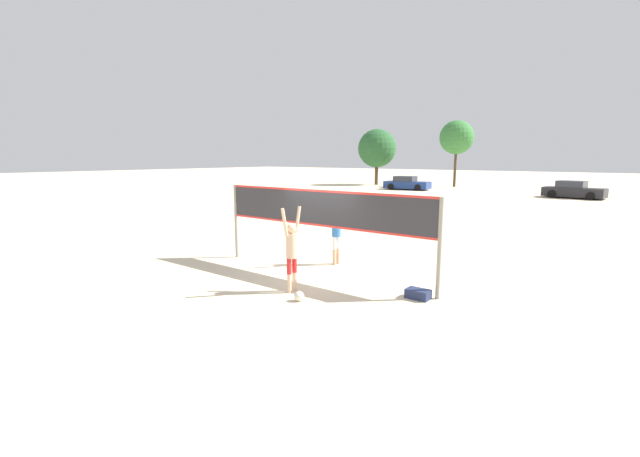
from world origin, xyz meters
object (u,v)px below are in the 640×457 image
at_px(volleyball_net, 320,214).
at_px(parked_car_mid, 407,184).
at_px(volleyball, 299,296).
at_px(parked_car_near, 573,190).
at_px(player_spiker, 292,248).
at_px(tree_left_cluster, 377,148).
at_px(gear_bag, 418,294).
at_px(player_blocker, 336,228).
at_px(tree_right_cluster, 457,138).

distance_m(volleyball_net, parked_car_mid, 33.50).
bearing_deg(volleyball, parked_car_near, 87.68).
bearing_deg(player_spiker, tree_left_cluster, 27.37).
xyz_separation_m(volleyball_net, gear_bag, (3.14, -0.27, -1.63)).
bearing_deg(volleyball_net, tree_left_cluster, 117.93).
distance_m(player_blocker, parked_car_near, 29.67).
height_order(parked_car_near, tree_right_cluster, tree_right_cluster).
bearing_deg(tree_right_cluster, volleyball_net, -74.97).
height_order(player_spiker, parked_car_near, player_spiker).
xyz_separation_m(player_spiker, parked_car_near, (1.93, 32.47, -0.49)).
xyz_separation_m(volleyball_net, parked_car_near, (2.36, 30.77, -1.11)).
relative_size(volleyball, parked_car_near, 0.05).
distance_m(player_spiker, gear_bag, 3.23).
bearing_deg(player_blocker, volleyball_net, 14.09).
bearing_deg(player_spiker, tree_right_cluster, 14.99).
distance_m(player_spiker, parked_car_near, 32.53).
xyz_separation_m(player_blocker, gear_bag, (3.45, -1.49, -1.04)).
relative_size(volleyball_net, tree_left_cluster, 1.07).
bearing_deg(player_spiker, volleyball_net, 14.05).
bearing_deg(volleyball_net, volleyball, -64.36).
height_order(player_spiker, player_blocker, player_blocker).
height_order(player_blocker, tree_left_cluster, tree_left_cluster).
distance_m(volleyball, tree_left_cluster, 43.38).
height_order(volleyball_net, parked_car_near, volleyball_net).
xyz_separation_m(volleyball_net, player_blocker, (-0.31, 1.23, -0.59)).
relative_size(player_blocker, tree_right_cluster, 0.30).
bearing_deg(gear_bag, parked_car_near, 91.44).
distance_m(player_spiker, player_blocker, 3.01).
bearing_deg(volleyball_net, parked_car_near, 85.62).
bearing_deg(tree_right_cluster, tree_left_cluster, -166.63).
xyz_separation_m(parked_car_mid, tree_right_cluster, (2.35, 7.14, 4.83)).
height_order(parked_car_near, tree_left_cluster, tree_left_cluster).
height_order(parked_car_near, parked_car_mid, parked_car_near).
relative_size(volleyball, tree_left_cluster, 0.04).
bearing_deg(player_blocker, volleyball, 21.61).
relative_size(volleyball, parked_car_mid, 0.05).
relative_size(player_blocker, parked_car_mid, 0.46).
distance_m(player_spiker, parked_car_mid, 35.22).
bearing_deg(tree_right_cluster, player_blocker, -74.94).
bearing_deg(volleyball_net, tree_right_cluster, 105.03).
bearing_deg(tree_left_cluster, tree_right_cluster, 13.37).
distance_m(player_blocker, tree_right_cluster, 38.49).
distance_m(parked_car_near, tree_left_cluster, 22.42).
xyz_separation_m(player_spiker, tree_left_cluster, (-19.54, 37.75, 3.22)).
xyz_separation_m(parked_car_near, parked_car_mid, (-14.96, 0.25, -0.01)).
height_order(player_spiker, tree_right_cluster, tree_right_cluster).
relative_size(volleyball_net, player_blocker, 3.26).
relative_size(player_blocker, gear_bag, 3.97).
height_order(volleyball_net, tree_right_cluster, tree_right_cluster).
bearing_deg(parked_car_mid, player_spiker, -74.71).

